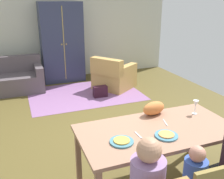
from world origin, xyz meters
TOP-DOWN VIEW (x-y plane):
  - ground_plane at (0.00, 0.44)m, footprint 6.42×6.07m
  - back_wall at (0.00, 3.52)m, footprint 6.42×0.10m
  - dining_table at (0.16, -1.54)m, footprint 1.81×0.91m
  - plate_near_man at (-0.34, -1.66)m, footprint 0.25×0.25m
  - pizza_near_man at (-0.34, -1.66)m, footprint 0.17×0.17m
  - plate_near_child at (0.16, -1.72)m, footprint 0.25×0.25m
  - pizza_near_child at (0.16, -1.72)m, footprint 0.17×0.17m
  - wine_glass at (0.81, -1.36)m, footprint 0.07×0.07m
  - fork at (-0.11, -1.59)m, footprint 0.02×0.15m
  - knife at (0.32, -1.44)m, footprint 0.06×0.17m
  - cat at (0.31, -1.18)m, footprint 0.35×0.22m
  - area_rug at (0.20, 1.82)m, footprint 2.60×1.80m
  - couch at (-1.58, 2.68)m, footprint 1.81×0.86m
  - armchair at (0.99, 1.99)m, footprint 1.19×1.19m
  - armoire at (-0.04, 3.13)m, footprint 1.10×0.59m
  - handbag at (0.49, 1.52)m, footprint 0.32×0.16m

SIDE VIEW (x-z plane):
  - ground_plane at x=0.00m, z-range -0.02..0.00m
  - area_rug at x=0.20m, z-range 0.00..0.01m
  - handbag at x=0.49m, z-range 0.00..0.26m
  - couch at x=-1.58m, z-range -0.11..0.71m
  - armchair at x=0.99m, z-range -0.09..0.73m
  - dining_table at x=0.16m, z-range 0.31..1.07m
  - fork at x=-0.11m, z-range 0.76..0.77m
  - knife at x=0.32m, z-range 0.76..0.77m
  - plate_near_man at x=-0.34m, z-range 0.76..0.78m
  - plate_near_child at x=0.16m, z-range 0.76..0.78m
  - pizza_near_man at x=-0.34m, z-range 0.78..0.79m
  - pizza_near_child at x=0.16m, z-range 0.78..0.79m
  - cat at x=0.31m, z-range 0.76..0.93m
  - wine_glass at x=0.81m, z-range 0.80..0.99m
  - armoire at x=-0.04m, z-range 0.00..2.10m
  - back_wall at x=0.00m, z-range 0.00..2.70m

